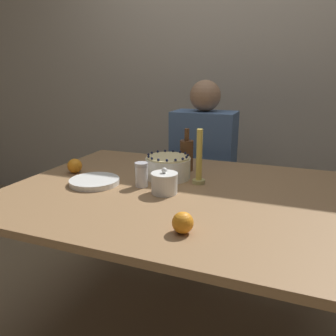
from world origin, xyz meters
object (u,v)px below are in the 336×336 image
(cake, at_px, (168,167))
(sugar_bowl, at_px, (164,183))
(bottle, at_px, (187,154))
(candle, at_px, (199,162))
(sugar_shaker, at_px, (141,174))
(person_man_blue_shirt, at_px, (203,184))

(cake, relative_size, sugar_bowl, 1.91)
(cake, height_order, bottle, bottle)
(sugar_bowl, relative_size, candle, 0.45)
(candle, bearing_deg, bottle, 122.91)
(sugar_shaker, bearing_deg, bottle, 71.53)
(sugar_bowl, distance_m, person_man_blue_shirt, 0.86)
(cake, relative_size, person_man_blue_shirt, 0.18)
(cake, height_order, sugar_bowl, cake)
(sugar_bowl, xyz_separation_m, person_man_blue_shirt, (-0.05, 0.82, -0.27))
(sugar_shaker, height_order, bottle, bottle)
(candle, distance_m, person_man_blue_shirt, 0.74)
(candle, bearing_deg, person_man_blue_shirt, 103.11)
(sugar_shaker, bearing_deg, candle, 30.54)
(candle, relative_size, bottle, 1.15)
(person_man_blue_shirt, bearing_deg, candle, 103.11)
(bottle, bearing_deg, person_man_blue_shirt, 93.64)
(person_man_blue_shirt, bearing_deg, sugar_bowl, 93.46)
(sugar_shaker, bearing_deg, person_man_blue_shirt, 84.25)
(sugar_shaker, relative_size, candle, 0.44)
(candle, distance_m, bottle, 0.22)
(sugar_bowl, height_order, person_man_blue_shirt, person_man_blue_shirt)
(person_man_blue_shirt, bearing_deg, sugar_shaker, 84.25)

